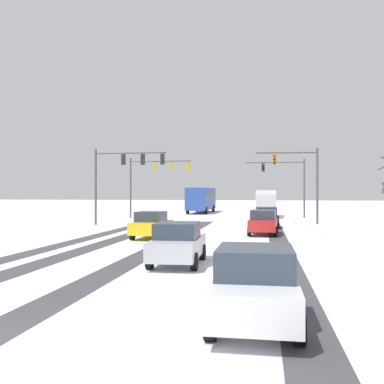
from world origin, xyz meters
name	(u,v)px	position (x,y,z in m)	size (l,w,h in m)	color
wheel_track_left_lane	(109,242)	(-3.65, 16.36, 0.00)	(1.18, 35.98, 0.01)	#424247
wheel_track_right_lane	(280,245)	(5.75, 16.36, 0.00)	(1.08, 35.98, 0.01)	#424247
wheel_track_center	(167,243)	(-0.34, 16.36, 0.00)	(1.14, 35.98, 0.01)	#424247
wheel_track_oncoming	(76,241)	(-5.61, 16.36, 0.00)	(1.12, 35.98, 0.01)	#424247
traffic_signal_near_left	(124,169)	(-6.82, 28.71, 4.80)	(6.27, 0.41, 6.50)	#47474C
traffic_signal_far_right	(288,177)	(7.51, 42.62, 4.45)	(6.49, 0.56, 6.50)	#47474C
traffic_signal_far_left	(155,173)	(-6.63, 38.70, 4.81)	(6.72, 0.42, 6.50)	#47474C
traffic_signal_near_right	(301,173)	(7.94, 30.60, 4.37)	(5.16, 0.61, 6.50)	#47474C
car_black_lead	(266,217)	(5.07, 28.11, 0.82)	(2.00, 4.18, 1.62)	black
car_red_second	(263,222)	(4.87, 22.03, 0.82)	(2.00, 4.18, 1.62)	red
car_yellow_cab_third	(152,225)	(-1.81, 18.78, 0.82)	(1.92, 4.15, 1.62)	yellow
car_silver_fourth	(178,243)	(1.64, 9.45, 0.82)	(1.91, 4.14, 1.62)	#B7BABF
car_white_fifth	(255,285)	(4.73, 2.25, 0.82)	(1.84, 4.10, 1.62)	silver
bus_oncoming	(201,198)	(-3.51, 52.42, 1.99)	(2.82, 11.04, 3.38)	#284793
box_truck_delivery	(266,202)	(5.15, 43.24, 1.63)	(2.37, 7.43, 3.02)	#B7BABF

